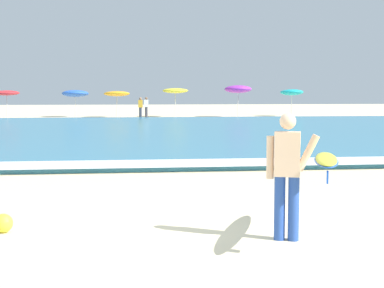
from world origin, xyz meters
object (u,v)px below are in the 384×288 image
object	(u,v)px
surfer_with_board	(305,166)
beach_umbrella_2	(117,94)
beach_umbrella_5	(292,92)
beach_ball	(3,223)
beachgoer_near_row_left	(140,107)
beach_umbrella_4	(238,89)
beach_umbrella_0	(7,93)
beach_umbrella_3	(175,91)
beachgoer_near_row_mid	(146,107)
beach_umbrella_1	(75,94)

from	to	relation	value
surfer_with_board	beach_umbrella_2	xyz separation A→B (m)	(-2.94, 37.71, 0.80)
beach_umbrella_5	beach_ball	bearing A→B (deg)	-112.17
beachgoer_near_row_left	surfer_with_board	bearing A→B (deg)	-88.02
beach_umbrella_4	beachgoer_near_row_left	xyz separation A→B (m)	(-7.62, -2.08, -1.33)
beach_umbrella_4	beach_umbrella_5	xyz separation A→B (m)	(4.58, 0.99, -0.25)
beach_umbrella_0	beachgoer_near_row_left	bearing A→B (deg)	-6.44
beach_umbrella_3	beachgoer_near_row_mid	world-z (taller)	beach_umbrella_3
beach_umbrella_1	beachgoer_near_row_mid	bearing A→B (deg)	-24.51
beach_umbrella_0	surfer_with_board	bearing A→B (deg)	-73.27
beach_umbrella_0	beach_umbrella_1	xyz separation A→B (m)	(4.69, 2.67, -0.05)
beach_umbrella_0	beach_umbrella_4	world-z (taller)	beach_umbrella_4
beach_umbrella_0	beach_umbrella_2	size ratio (longest dim) A/B	1.01
surfer_with_board	beach_umbrella_5	size ratio (longest dim) A/B	1.08
beachgoer_near_row_left	beach_ball	size ratio (longest dim) A/B	5.76
beachgoer_near_row_mid	beach_ball	size ratio (longest dim) A/B	5.76
surfer_with_board	beachgoer_near_row_mid	world-z (taller)	surfer_with_board
beach_umbrella_2	beachgoer_near_row_mid	world-z (taller)	beach_umbrella_2
beachgoer_near_row_mid	beach_umbrella_4	bearing A→B (deg)	6.41
beach_umbrella_1	beach_umbrella_0	bearing A→B (deg)	-150.38
beach_umbrella_5	beachgoer_near_row_mid	size ratio (longest dim) A/B	1.40
beach_umbrella_3	beach_umbrella_4	bearing A→B (deg)	-10.58
beach_umbrella_4	beach_ball	xyz separation A→B (m)	(-10.55, -36.16, -2.04)
beach_umbrella_3	beach_umbrella_5	world-z (taller)	beach_umbrella_3
surfer_with_board	beach_ball	xyz separation A→B (m)	(-4.14, 0.95, -0.89)
beachgoer_near_row_mid	beach_ball	distance (m)	35.53
beach_ball	beachgoer_near_row_mid	bearing A→B (deg)	84.51
beach_umbrella_0	beach_umbrella_2	world-z (taller)	beach_umbrella_0
surfer_with_board	beach_ball	distance (m)	4.34
beach_umbrella_5	beachgoer_near_row_mid	xyz separation A→B (m)	(-11.73, -1.80, -1.08)
beach_umbrella_3	beachgoer_near_row_mid	bearing A→B (deg)	-143.99
beachgoer_near_row_left	beach_ball	world-z (taller)	beachgoer_near_row_left
beachgoer_near_row_left	beach_umbrella_2	bearing A→B (deg)	122.91
beach_ball	beach_umbrella_5	bearing A→B (deg)	67.83
beach_umbrella_1	beach_umbrella_4	xyz separation A→B (m)	(12.58, -1.67, 0.34)
beach_umbrella_1	beach_ball	distance (m)	37.93
beach_umbrella_4	beach_ball	world-z (taller)	beach_umbrella_4
beach_umbrella_4	beachgoer_near_row_left	world-z (taller)	beach_umbrella_4
beach_ball	beach_umbrella_4	bearing A→B (deg)	73.73
beach_umbrella_1	beach_umbrella_5	world-z (taller)	beach_umbrella_5
beach_umbrella_0	beach_ball	xyz separation A→B (m)	(6.72, -35.17, -1.75)
beach_umbrella_2	beach_ball	xyz separation A→B (m)	(-1.20, -36.76, -1.69)
beach_umbrella_0	beach_umbrella_5	distance (m)	21.94
beach_umbrella_1	beachgoer_near_row_mid	size ratio (longest dim) A/B	1.36
surfer_with_board	beach_umbrella_3	xyz separation A→B (m)	(1.60, 38.01, 1.03)
beachgoer_near_row_mid	beach_ball	world-z (taller)	beachgoer_near_row_mid
beach_umbrella_4	beach_umbrella_0	bearing A→B (deg)	-176.71
beach_umbrella_1	beach_ball	world-z (taller)	beach_umbrella_1
beachgoer_near_row_left	beach_ball	bearing A→B (deg)	-94.91
beach_umbrella_2	beachgoer_near_row_mid	bearing A→B (deg)	-32.39
beach_umbrella_2	beachgoer_near_row_mid	size ratio (longest dim) A/B	1.31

